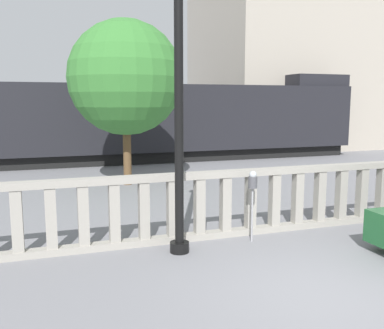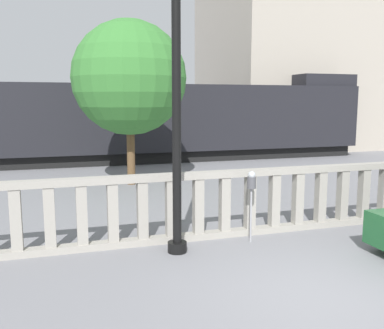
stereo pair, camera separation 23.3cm
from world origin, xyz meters
name	(u,v)px [view 1 (the left image)]	position (x,y,z in m)	size (l,w,h in m)	color
ground_plane	(325,296)	(0.00, 0.00, 0.00)	(160.00, 160.00, 0.00)	slate
balustrade	(238,203)	(0.00, 3.10, 0.71)	(16.59, 0.24, 1.43)	#9E998E
lamppost	(179,108)	(-1.50, 2.49, 2.75)	(0.37, 0.37, 5.37)	black
parking_meter	(253,185)	(0.09, 2.62, 1.19)	(0.18, 0.18, 1.47)	#99999E
train_near	(144,121)	(0.64, 15.21, 1.91)	(21.64, 3.09, 4.23)	black
building_block	(287,27)	(11.15, 19.97, 7.61)	(10.46, 9.46, 15.22)	#ADA393
tree_left	(126,78)	(-1.23, 9.50, 3.63)	(3.85, 3.85, 5.56)	brown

